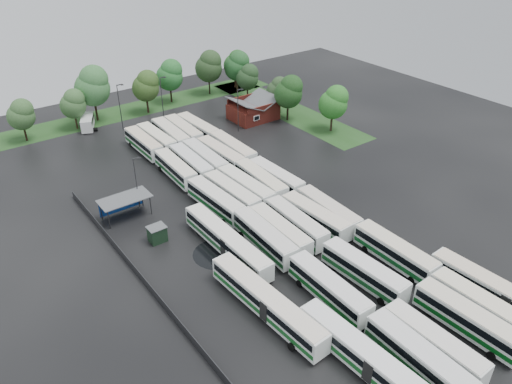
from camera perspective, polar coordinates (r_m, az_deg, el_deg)
ground at (r=76.35m, az=4.19°, el=-5.80°), size 160.00×160.00×0.00m
brick_building at (r=118.05m, az=-0.33°, el=9.21°), size 10.07×8.60×5.39m
wash_shed at (r=83.40m, az=-14.86°, el=-0.91°), size 8.20×4.20×3.58m
utility_hut at (r=77.21m, az=-11.22°, el=-4.71°), size 2.70×2.20×2.62m
grass_strip_north at (r=126.95m, az=-14.53°, el=8.91°), size 80.00×10.00×0.01m
grass_strip_east at (r=124.51m, az=3.43°, el=9.42°), size 10.00×50.00×0.01m
west_fence at (r=72.46m, az=-13.76°, el=-8.49°), size 0.10×50.00×1.20m
bus_r0c0 at (r=60.07m, az=18.07°, el=-17.55°), size 3.11×13.33×3.69m
bus_r0c1 at (r=62.14m, az=19.61°, el=-15.99°), size 2.81×12.73×3.54m
bus_r0c3 at (r=66.28m, az=22.99°, el=-13.22°), size 3.29×13.29×3.67m
bus_r0c4 at (r=68.65m, az=24.26°, el=-11.84°), size 3.04×13.01×3.61m
bus_r1c0 at (r=65.87m, az=8.34°, el=-10.85°), size 3.10×13.24×3.67m
bus_r1c2 at (r=69.32m, az=12.25°, el=-8.84°), size 3.36×13.24×3.66m
bus_r1c4 at (r=73.72m, az=15.61°, el=-6.61°), size 2.87×13.24×3.68m
bus_r2c0 at (r=73.85m, az=1.00°, el=-5.20°), size 3.47×13.30×3.67m
bus_r2c1 at (r=75.33m, az=2.75°, el=-4.49°), size 3.13×12.76×3.53m
bus_r2c2 at (r=77.19m, az=4.60°, el=-3.57°), size 3.23×12.88×3.56m
bus_r2c3 at (r=78.81m, az=6.74°, el=-2.88°), size 3.38×13.05×3.60m
bus_r2c4 at (r=80.53m, az=8.25°, el=-2.19°), size 3.25×13.02×3.60m
bus_r3c0 at (r=82.69m, az=-4.63°, el=-0.95°), size 3.30×13.29×3.67m
bus_r3c1 at (r=84.41m, az=-2.81°, el=-0.18°), size 3.19×13.05×3.61m
bus_r3c2 at (r=86.03m, az=-1.20°, el=0.53°), size 3.17×13.29×3.68m
bus_r3c3 at (r=87.94m, az=0.55°, el=1.23°), size 3.38×13.09×3.61m
bus_r3c4 at (r=89.20m, az=2.27°, el=1.64°), size 2.99×12.79×3.55m
bus_r4c0 at (r=93.36m, az=-9.19°, el=2.66°), size 3.27×12.82×3.54m
bus_r4c1 at (r=94.61m, az=-7.44°, el=3.25°), size 3.40×13.24×3.65m
bus_r4c2 at (r=96.05m, az=-5.87°, el=3.82°), size 3.31×13.43×3.71m
bus_r4c3 at (r=97.31m, az=-4.07°, el=4.27°), size 3.05×13.18×3.65m
bus_r4c4 at (r=99.32m, az=-2.72°, el=4.91°), size 3.07×13.33×3.70m
bus_r5c0 at (r=104.35m, az=-12.71°, el=5.44°), size 2.80×12.77×3.55m
bus_r5c1 at (r=105.71m, az=-11.29°, el=5.95°), size 2.89×12.83×3.56m
bus_r5c2 at (r=106.98m, az=-9.73°, el=6.47°), size 3.51×13.46×3.71m
bus_r5c3 at (r=108.44m, az=-8.32°, el=6.91°), size 3.25×13.14×3.63m
bus_r5c4 at (r=109.35m, az=-6.68°, el=7.25°), size 3.22×13.17×3.64m
artic_bus_west_a at (r=58.47m, az=12.77°, el=-18.30°), size 3.48×19.29×3.56m
artic_bus_west_b at (r=73.22m, az=-3.35°, el=-5.67°), size 2.82×19.11×3.54m
artic_bus_west_c at (r=63.35m, az=1.24°, el=-12.52°), size 3.66×19.50×3.60m
artic_bus_east at (r=71.29m, az=26.33°, el=-10.64°), size 3.56×19.43×3.59m
minibus at (r=119.00m, az=-18.70°, el=7.59°), size 4.93×7.01×2.88m
tree_north_0 at (r=116.11m, az=-25.24°, el=8.05°), size 5.68×5.68×9.41m
tree_north_1 at (r=118.22m, az=-20.15°, el=9.49°), size 5.64×5.64×9.34m
tree_north_2 at (r=120.62m, az=-18.15°, el=11.50°), size 7.92×7.92×13.11m
tree_north_3 at (r=122.72m, az=-12.43°, el=11.79°), size 6.34×6.34×10.50m
tree_north_4 at (r=128.48m, az=-9.79°, el=13.07°), size 6.65×6.65×11.01m
tree_north_5 at (r=133.00m, az=-5.37°, el=14.15°), size 6.98×6.98×11.56m
tree_north_6 at (r=137.78m, az=-2.31°, el=14.47°), size 6.16×6.16×10.20m
tree_east_0 at (r=111.27m, az=8.93°, el=10.13°), size 6.31×6.31×10.46m
tree_east_1 at (r=115.92m, az=3.83°, el=11.39°), size 6.49×6.49×10.74m
tree_east_2 at (r=121.31m, az=2.54°, el=11.65°), size 5.21×5.21×8.62m
tree_east_3 at (r=128.94m, az=-0.91°, el=13.03°), size 5.57×5.57×9.22m
tree_east_4 at (r=134.29m, az=-2.11°, el=14.23°), size 6.57×6.57×10.88m
lamp_post_ne at (r=110.10m, az=-2.02°, el=9.63°), size 1.49×0.29×9.64m
lamp_post_nw at (r=84.08m, az=-13.49°, el=1.41°), size 1.41×0.27×9.16m
lamp_post_back_w at (r=114.60m, az=-15.27°, el=9.67°), size 1.60×0.31×10.41m
lamp_post_back_e at (r=117.38m, az=-10.67°, el=10.73°), size 1.60×0.31×10.42m
puddle_0 at (r=63.83m, az=12.73°, el=-15.61°), size 4.11×4.11×0.01m
puddle_1 at (r=71.77m, az=20.55°, el=-10.89°), size 2.56×2.56×0.01m
puddle_2 at (r=74.18m, az=-4.40°, el=-7.06°), size 7.39×7.39×0.01m
puddle_3 at (r=77.19m, az=9.35°, el=-5.71°), size 3.49×3.49×0.01m
puddle_4 at (r=74.43m, az=20.09°, el=-9.08°), size 2.61×2.61×0.01m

